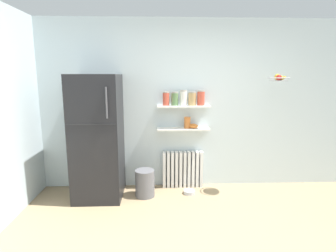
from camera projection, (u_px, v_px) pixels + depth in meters
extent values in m
plane|color=#9E8460|center=(195.00, 238.00, 3.00)|extent=(7.04, 7.04, 0.00)
cube|color=silver|center=(183.00, 105.00, 4.28)|extent=(7.04, 0.10, 2.60)
cube|color=black|center=(98.00, 137.00, 3.91)|extent=(0.67, 0.72, 1.77)
cube|color=#262628|center=(91.00, 124.00, 3.50)|extent=(0.65, 0.01, 0.01)
cylinder|color=#4C4C51|center=(106.00, 103.00, 3.44)|extent=(0.02, 0.02, 0.40)
cube|color=white|center=(164.00, 169.00, 4.33)|extent=(0.05, 0.12, 0.57)
cube|color=white|center=(168.00, 169.00, 4.33)|extent=(0.05, 0.12, 0.57)
cube|color=white|center=(172.00, 169.00, 4.34)|extent=(0.05, 0.12, 0.57)
cube|color=white|center=(176.00, 169.00, 4.34)|extent=(0.05, 0.12, 0.57)
cube|color=white|center=(181.00, 169.00, 4.34)|extent=(0.05, 0.12, 0.57)
cube|color=white|center=(185.00, 169.00, 4.34)|extent=(0.05, 0.12, 0.57)
cube|color=white|center=(189.00, 169.00, 4.35)|extent=(0.05, 0.12, 0.57)
cube|color=white|center=(193.00, 169.00, 4.35)|extent=(0.05, 0.12, 0.57)
cube|color=white|center=(197.00, 169.00, 4.35)|extent=(0.05, 0.12, 0.57)
cube|color=white|center=(201.00, 169.00, 4.35)|extent=(0.05, 0.12, 0.57)
cube|color=white|center=(183.00, 129.00, 4.19)|extent=(0.80, 0.22, 0.02)
cube|color=white|center=(183.00, 106.00, 4.13)|extent=(0.80, 0.22, 0.02)
cylinder|color=#C64C38|center=(166.00, 99.00, 4.10)|extent=(0.10, 0.10, 0.19)
cylinder|color=gray|center=(166.00, 92.00, 4.08)|extent=(0.09, 0.09, 0.02)
cylinder|color=#5B7F4C|center=(175.00, 99.00, 4.10)|extent=(0.11, 0.11, 0.18)
cylinder|color=gray|center=(175.00, 92.00, 4.08)|extent=(0.10, 0.10, 0.02)
cylinder|color=silver|center=(184.00, 98.00, 4.10)|extent=(0.11, 0.11, 0.21)
cylinder|color=gray|center=(184.00, 91.00, 4.08)|extent=(0.10, 0.10, 0.02)
cylinder|color=tan|center=(192.00, 99.00, 4.11)|extent=(0.12, 0.12, 0.19)
cylinder|color=gray|center=(192.00, 92.00, 4.09)|extent=(0.11, 0.11, 0.02)
cylinder|color=#C64C38|center=(201.00, 98.00, 4.12)|extent=(0.11, 0.11, 0.21)
cylinder|color=gray|center=(201.00, 91.00, 4.10)|extent=(0.10, 0.10, 0.02)
cylinder|color=#CC7033|center=(187.00, 123.00, 4.18)|extent=(0.10, 0.10, 0.17)
ellipsoid|color=orange|center=(193.00, 126.00, 4.19)|extent=(0.15, 0.15, 0.07)
cylinder|color=slate|center=(145.00, 183.00, 4.01)|extent=(0.28, 0.28, 0.40)
cylinder|color=#B7B7BC|center=(189.00, 192.00, 4.12)|extent=(0.17, 0.17, 0.05)
torus|color=#B2B2B7|center=(279.00, 78.00, 3.80)|extent=(0.30, 0.30, 0.01)
cylinder|color=#A8A8AD|center=(279.00, 81.00, 3.80)|extent=(0.24, 0.24, 0.01)
sphere|color=#7FAD38|center=(281.00, 78.00, 3.80)|extent=(0.07, 0.07, 0.07)
sphere|color=gold|center=(277.00, 77.00, 3.81)|extent=(0.09, 0.09, 0.09)
sphere|color=red|center=(279.00, 78.00, 3.77)|extent=(0.08, 0.08, 0.08)
ellipsoid|color=yellow|center=(282.00, 78.00, 3.77)|extent=(0.06, 0.18, 0.08)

